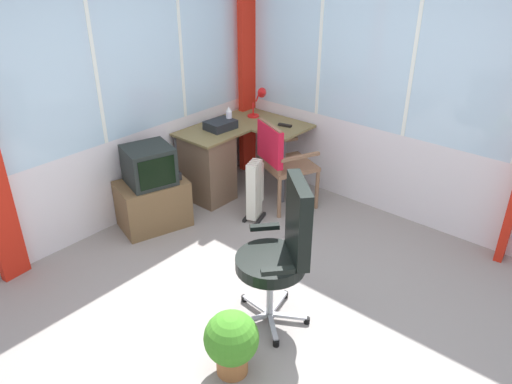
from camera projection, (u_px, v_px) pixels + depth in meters
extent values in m
cube|color=gray|center=(273.00, 313.00, 3.83)|extent=(4.89, 4.97, 0.06)
cube|color=silver|center=(111.00, 183.00, 4.78)|extent=(3.89, 0.06, 0.86)
cube|color=silver|center=(92.00, 60.00, 4.23)|extent=(3.81, 0.06, 1.51)
cube|color=white|center=(92.00, 60.00, 4.23)|extent=(0.04, 0.07, 1.51)
cube|color=white|center=(178.00, 43.00, 4.88)|extent=(0.04, 0.07, 1.51)
cube|color=silver|center=(398.00, 175.00, 4.94)|extent=(0.06, 3.97, 0.86)
cube|color=silver|center=(416.00, 55.00, 4.39)|extent=(0.06, 3.89, 1.51)
cube|color=white|center=(416.00, 55.00, 4.39)|extent=(0.07, 0.04, 1.51)
cube|color=white|center=(322.00, 41.00, 4.96)|extent=(0.07, 0.04, 1.51)
cube|color=red|center=(247.00, 68.00, 5.57)|extent=(0.23, 0.07, 2.44)
cube|color=olive|center=(229.00, 126.00, 5.34)|extent=(1.20, 0.56, 0.02)
cube|color=olive|center=(284.00, 128.00, 5.26)|extent=(0.56, 0.44, 0.02)
cube|color=brown|center=(206.00, 168.00, 5.26)|extent=(0.40, 0.52, 0.70)
cylinder|color=#4C4C51|center=(283.00, 172.00, 5.18)|extent=(0.04, 0.04, 0.71)
cylinder|color=#4C4C51|center=(178.00, 167.00, 5.27)|extent=(0.04, 0.04, 0.71)
cylinder|color=red|center=(253.00, 116.00, 5.55)|extent=(0.13, 0.13, 0.02)
cylinder|color=red|center=(253.00, 109.00, 5.52)|extent=(0.02, 0.02, 0.14)
cylinder|color=red|center=(258.00, 96.00, 5.47)|extent=(0.02, 0.07, 0.14)
cone|color=red|center=(264.00, 93.00, 5.46)|extent=(0.14, 0.14, 0.12)
cube|color=black|center=(285.00, 125.00, 5.28)|extent=(0.07, 0.16, 0.02)
cylinder|color=silver|center=(229.00, 119.00, 5.26)|extent=(0.06, 0.06, 0.16)
cone|color=white|center=(229.00, 109.00, 5.20)|extent=(0.06, 0.06, 0.06)
cube|color=black|center=(220.00, 125.00, 5.19)|extent=(0.32, 0.25, 0.09)
cylinder|color=brown|center=(317.00, 190.00, 5.12)|extent=(0.04, 0.04, 0.43)
cylinder|color=brown|center=(296.00, 173.00, 5.47)|extent=(0.04, 0.04, 0.43)
cylinder|color=brown|center=(279.00, 199.00, 4.95)|extent=(0.04, 0.04, 0.43)
cylinder|color=brown|center=(260.00, 181.00, 5.31)|extent=(0.04, 0.04, 0.43)
cube|color=brown|center=(289.00, 165.00, 5.10)|extent=(0.63, 0.63, 0.04)
cube|color=brown|center=(270.00, 146.00, 4.90)|extent=(0.21, 0.41, 0.46)
cube|color=red|center=(270.00, 144.00, 4.89)|extent=(0.24, 0.44, 0.38)
cube|color=brown|center=(300.00, 157.00, 4.84)|extent=(0.41, 0.21, 0.03)
cube|color=brown|center=(279.00, 142.00, 5.20)|extent=(0.41, 0.21, 0.03)
cube|color=#B7B7BF|center=(273.00, 327.00, 3.59)|extent=(0.21, 0.23, 0.02)
cylinder|color=black|center=(276.00, 343.00, 3.48)|extent=(0.05, 0.05, 0.05)
cube|color=#B7B7BF|center=(288.00, 316.00, 3.69)|extent=(0.17, 0.26, 0.02)
cylinder|color=black|center=(307.00, 320.00, 3.68)|extent=(0.05, 0.05, 0.05)
cube|color=#B7B7BF|center=(278.00, 303.00, 3.82)|extent=(0.28, 0.10, 0.02)
cylinder|color=black|center=(285.00, 295.00, 3.94)|extent=(0.05, 0.05, 0.05)
cube|color=#B7B7BF|center=(257.00, 305.00, 3.80)|extent=(0.06, 0.28, 0.02)
cylinder|color=black|center=(244.00, 298.00, 3.90)|extent=(0.05, 0.05, 0.05)
cube|color=#B7B7BF|center=(253.00, 319.00, 3.66)|extent=(0.27, 0.14, 0.02)
cylinder|color=black|center=(236.00, 328.00, 3.62)|extent=(0.05, 0.05, 0.05)
cylinder|color=#B7B7BF|center=(270.00, 290.00, 3.61)|extent=(0.05, 0.05, 0.41)
cylinder|color=black|center=(270.00, 263.00, 3.50)|extent=(0.50, 0.50, 0.09)
cube|color=black|center=(298.00, 220.00, 3.36)|extent=(0.35, 0.38, 0.58)
cube|color=black|center=(265.00, 227.00, 3.67)|extent=(0.20, 0.18, 0.04)
cube|color=black|center=(278.00, 271.00, 3.20)|extent=(0.20, 0.18, 0.04)
cube|color=brown|center=(153.00, 204.00, 4.82)|extent=(0.74, 0.61, 0.47)
cube|color=black|center=(149.00, 165.00, 4.62)|extent=(0.52, 0.51, 0.36)
cube|color=black|center=(157.00, 173.00, 4.47)|extent=(0.33, 0.11, 0.28)
cube|color=#262628|center=(165.00, 175.00, 4.76)|extent=(0.31, 0.29, 0.07)
cube|color=silver|center=(251.00, 194.00, 4.81)|extent=(0.05, 0.10, 0.60)
cube|color=silver|center=(253.00, 192.00, 4.84)|extent=(0.05, 0.10, 0.60)
cube|color=silver|center=(254.00, 190.00, 4.87)|extent=(0.05, 0.10, 0.60)
cube|color=silver|center=(256.00, 188.00, 4.91)|extent=(0.05, 0.10, 0.60)
cube|color=silver|center=(257.00, 186.00, 4.94)|extent=(0.05, 0.10, 0.60)
cube|color=black|center=(261.00, 219.00, 5.00)|extent=(0.23, 0.10, 0.03)
cube|color=black|center=(248.00, 216.00, 5.04)|extent=(0.23, 0.10, 0.03)
cube|color=silver|center=(259.00, 182.00, 4.96)|extent=(0.08, 0.10, 0.42)
cylinder|color=#A06234|center=(232.00, 362.00, 3.26)|extent=(0.21, 0.21, 0.15)
sphere|color=#3E8524|center=(231.00, 338.00, 3.16)|extent=(0.36, 0.36, 0.36)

